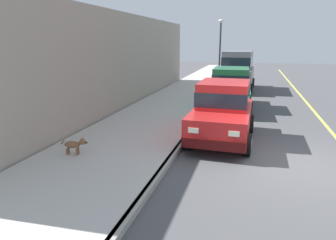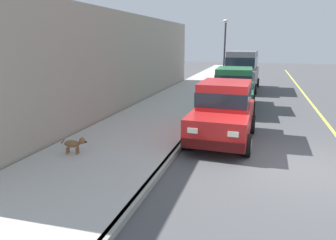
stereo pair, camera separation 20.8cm
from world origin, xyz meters
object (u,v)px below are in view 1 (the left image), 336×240
object	(u,v)px
car_red_hatchback	(223,110)
car_grey_van	(238,69)
car_green_sedan	(231,88)
street_lamp	(220,44)
dog_brown	(75,144)

from	to	relation	value
car_red_hatchback	car_grey_van	xyz separation A→B (m)	(-0.11, 10.87, 0.42)
car_green_sedan	car_grey_van	world-z (taller)	car_grey_van
car_red_hatchback	street_lamp	size ratio (longest dim) A/B	0.87
car_red_hatchback	car_green_sedan	distance (m)	4.92
car_red_hatchback	car_green_sedan	bearing A→B (deg)	91.36
dog_brown	street_lamp	world-z (taller)	street_lamp
car_green_sedan	dog_brown	xyz separation A→B (m)	(-3.54, -7.73, -0.55)
car_grey_van	car_green_sedan	bearing A→B (deg)	-90.06
car_grey_van	dog_brown	size ratio (longest dim) A/B	6.60
car_grey_van	dog_brown	bearing A→B (deg)	-104.51
car_green_sedan	car_grey_van	distance (m)	5.97
car_green_sedan	car_grey_van	size ratio (longest dim) A/B	0.94
car_green_sedan	dog_brown	bearing A→B (deg)	-114.58
car_grey_van	dog_brown	distance (m)	14.17
car_red_hatchback	car_grey_van	size ratio (longest dim) A/B	0.77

